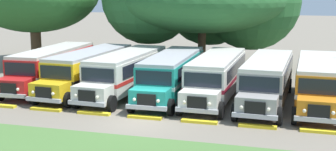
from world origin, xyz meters
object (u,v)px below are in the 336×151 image
(parked_bus_slot_2, at_px, (126,71))
(parked_bus_slot_1, at_px, (89,69))
(parked_bus_slot_3, at_px, (172,73))
(parked_bus_slot_5, at_px, (267,78))
(parked_bus_slot_6, at_px, (318,80))
(parked_bus_slot_0, at_px, (52,66))
(parked_bus_slot_4, at_px, (217,75))
(broad_shade_tree, at_px, (205,0))

(parked_bus_slot_2, bearing_deg, parked_bus_slot_1, -88.99)
(parked_bus_slot_1, xyz_separation_m, parked_bus_slot_2, (2.90, -0.09, 0.00))
(parked_bus_slot_3, relative_size, parked_bus_slot_5, 1.00)
(parked_bus_slot_2, relative_size, parked_bus_slot_6, 1.00)
(parked_bus_slot_0, distance_m, parked_bus_slot_2, 6.16)
(parked_bus_slot_4, height_order, broad_shade_tree, broad_shade_tree)
(parked_bus_slot_2, height_order, parked_bus_slot_6, same)
(parked_bus_slot_0, relative_size, parked_bus_slot_3, 1.00)
(parked_bus_slot_1, bearing_deg, parked_bus_slot_3, 92.69)
(parked_bus_slot_6, height_order, broad_shade_tree, broad_shade_tree)
(parked_bus_slot_4, bearing_deg, parked_bus_slot_5, 86.19)
(parked_bus_slot_1, distance_m, parked_bus_slot_3, 6.17)
(parked_bus_slot_3, height_order, parked_bus_slot_5, same)
(parked_bus_slot_1, xyz_separation_m, parked_bus_slot_4, (9.24, 0.13, 0.00))
(parked_bus_slot_0, distance_m, parked_bus_slot_4, 12.47)
(parked_bus_slot_1, height_order, broad_shade_tree, broad_shade_tree)
(parked_bus_slot_3, distance_m, parked_bus_slot_5, 6.40)
(parked_bus_slot_4, height_order, parked_bus_slot_6, same)
(parked_bus_slot_1, distance_m, parked_bus_slot_5, 12.58)
(parked_bus_slot_2, relative_size, broad_shade_tree, 0.63)
(parked_bus_slot_2, distance_m, parked_bus_slot_4, 6.34)
(parked_bus_slot_0, relative_size, broad_shade_tree, 0.63)
(parked_bus_slot_1, height_order, parked_bus_slot_6, same)
(parked_bus_slot_0, xyz_separation_m, parked_bus_slot_1, (3.23, -0.42, 0.00))
(parked_bus_slot_4, distance_m, parked_bus_slot_6, 6.43)
(parked_bus_slot_5, bearing_deg, parked_bus_slot_2, -87.83)
(parked_bus_slot_2, relative_size, parked_bus_slot_3, 1.00)
(parked_bus_slot_0, bearing_deg, parked_bus_slot_4, 86.62)
(parked_bus_slot_0, xyz_separation_m, parked_bus_slot_3, (9.41, -0.45, 0.00))
(parked_bus_slot_3, bearing_deg, parked_bus_slot_0, -93.75)
(parked_bus_slot_2, height_order, parked_bus_slot_3, same)
(parked_bus_slot_6, xyz_separation_m, broad_shade_tree, (-9.61, 11.49, 4.70))
(parked_bus_slot_2, xyz_separation_m, parked_bus_slot_6, (12.77, 0.15, 0.00))
(parked_bus_slot_3, height_order, parked_bus_slot_4, same)
(parked_bus_slot_1, xyz_separation_m, parked_bus_slot_6, (15.67, 0.06, 0.00))
(parked_bus_slot_3, height_order, parked_bus_slot_6, same)
(parked_bus_slot_1, distance_m, parked_bus_slot_2, 2.90)
(parked_bus_slot_0, height_order, parked_bus_slot_4, same)
(parked_bus_slot_4, bearing_deg, parked_bus_slot_3, -86.20)
(parked_bus_slot_5, bearing_deg, parked_bus_slot_6, 96.29)
(parked_bus_slot_3, xyz_separation_m, broad_shade_tree, (-0.12, 11.57, 4.70))
(parked_bus_slot_6, bearing_deg, broad_shade_tree, -138.59)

